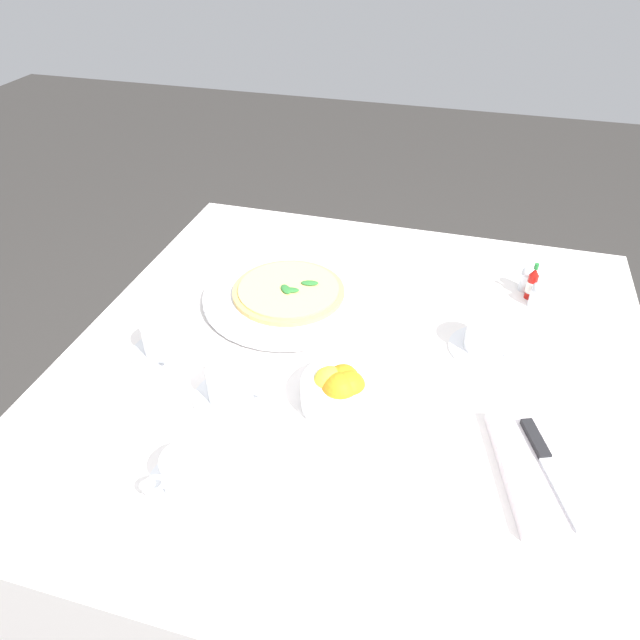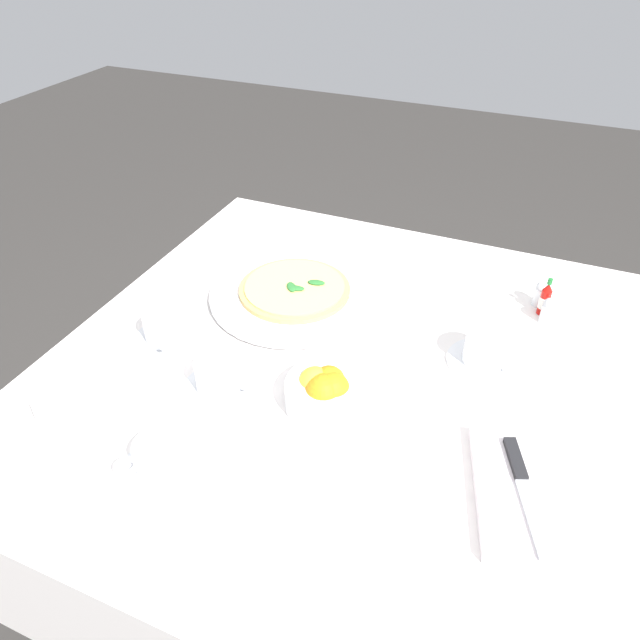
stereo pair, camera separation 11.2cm
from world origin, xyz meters
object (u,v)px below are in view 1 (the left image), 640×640
coffee_cup_back_corner (165,340)px  citrus_bowl (344,390)px  coffee_cup_center_back (231,386)px  napkin_folded (546,470)px  coffee_cup_near_left (189,474)px  hot_sauce_bottle (532,284)px  dinner_knife (549,466)px  pizza (289,291)px  coffee_cup_near_right (487,337)px  water_glass_far_right (27,465)px  salt_shaker (536,296)px  pepper_shaker (526,280)px  pizza_plate (289,296)px

coffee_cup_back_corner → citrus_bowl: 0.35m
coffee_cup_center_back → napkin_folded: coffee_cup_center_back is taller
coffee_cup_near_left → hot_sauce_bottle: size_ratio=1.57×
coffee_cup_near_left → dinner_knife: 0.52m
pizza → coffee_cup_near_right: size_ratio=1.78×
water_glass_far_right → dinner_knife: (-0.22, 0.71, -0.02)m
napkin_folded → hot_sauce_bottle: bearing=166.9°
citrus_bowl → salt_shaker: 0.49m
dinner_knife → water_glass_far_right: bearing=-95.1°
coffee_cup_center_back → coffee_cup_back_corner: 0.18m
dinner_knife → salt_shaker: 0.44m
pepper_shaker → napkin_folded: bearing=3.4°
pizza_plate → coffee_cup_near_right: bearing=82.3°
coffee_cup_center_back → coffee_cup_near_right: 0.47m
coffee_cup_near_right → napkin_folded: 0.29m
citrus_bowl → pepper_shaker: citrus_bowl is taller
water_glass_far_right → hot_sauce_bottle: bearing=134.8°
coffee_cup_near_right → salt_shaker: bearing=152.0°
dinner_knife → hot_sauce_bottle: size_ratio=2.26×
pepper_shaker → coffee_cup_near_left: bearing=-35.4°
hot_sauce_bottle → coffee_cup_near_left: bearing=-37.2°
pepper_shaker → pizza_plate: bearing=-69.8°
coffee_cup_center_back → citrus_bowl: 0.19m
napkin_folded → salt_shaker: bearing=165.8°
coffee_cup_near_right → hot_sauce_bottle: (-0.20, 0.08, 0.00)m
water_glass_far_right → citrus_bowl: 0.48m
hot_sauce_bottle → dinner_knife: bearing=2.5°
coffee_cup_back_corner → coffee_cup_near_left: bearing=33.7°
citrus_bowl → pepper_shaker: 0.52m
pizza_plate → pizza: (-0.00, 0.00, 0.01)m
pizza_plate → dinner_knife: (0.33, 0.50, 0.01)m
coffee_cup_near_left → citrus_bowl: 0.28m
coffee_cup_near_left → dinner_knife: coffee_cup_near_left is taller
pizza_plate → coffee_cup_near_right: 0.41m
coffee_cup_center_back → salt_shaker: coffee_cup_center_back is taller
salt_shaker → napkin_folded: bearing=1.3°
pizza → hot_sauce_bottle: 0.50m
coffee_cup_back_corner → water_glass_far_right: 0.32m
coffee_cup_center_back → water_glass_far_right: water_glass_far_right is taller
coffee_cup_near_left → water_glass_far_right: size_ratio=1.26×
coffee_cup_near_right → pepper_shaker: bearing=162.6°
napkin_folded → dinner_knife: dinner_knife is taller
pizza → salt_shaker: bearing=103.4°
coffee_cup_center_back → dinner_knife: 0.51m
pizza_plate → coffee_cup_back_corner: 0.28m
dinner_knife → salt_shaker: size_ratio=3.34×
coffee_cup_near_right → salt_shaker: coffee_cup_near_right is taller
napkin_folded → salt_shaker: 0.44m
coffee_cup_center_back → hot_sauce_bottle: size_ratio=1.60×
dinner_knife → salt_shaker: salt_shaker is taller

